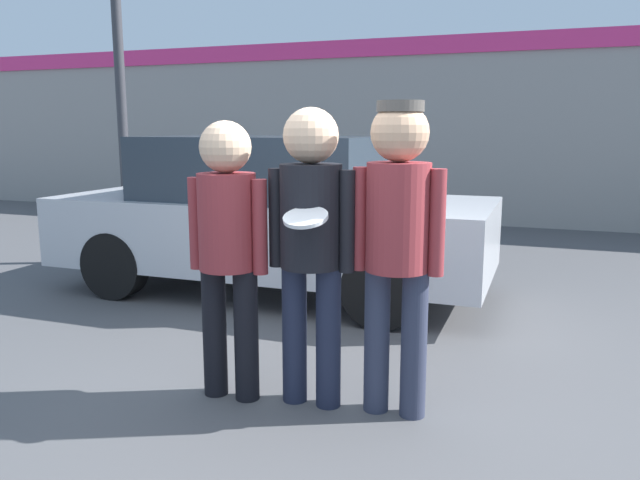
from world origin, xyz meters
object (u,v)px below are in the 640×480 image
Objects in this scene: person_middle_with_frisbee at (311,230)px; person_right at (398,228)px; person_left at (228,236)px; parked_car_near at (270,216)px.

person_right is at bearing 5.17° from person_middle_with_frisbee.
person_left is 0.96× the size of person_middle_with_frisbee.
person_middle_with_frisbee is 0.98× the size of person_right.
person_left is at bearing -172.96° from person_right.
person_left is 0.39× the size of parked_car_near.
person_right is 2.96m from parked_car_near.
person_middle_with_frisbee is at bearing -60.16° from parked_car_near.
person_right reaches higher than person_left.
person_right is (0.51, 0.05, 0.03)m from person_middle_with_frisbee.
person_left is 2.57m from parked_car_near.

